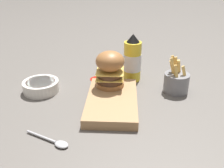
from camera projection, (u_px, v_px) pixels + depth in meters
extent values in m
plane|color=#5B5651|center=(96.00, 110.00, 0.88)|extent=(6.00, 6.00, 0.00)
cube|color=#A37A51|center=(112.00, 101.00, 0.91)|extent=(0.30, 0.17, 0.03)
cylinder|color=#9E6638|center=(110.00, 84.00, 0.98)|extent=(0.10, 0.10, 0.02)
cylinder|color=#4C3323|center=(110.00, 79.00, 0.97)|extent=(0.10, 0.10, 0.02)
cube|color=#EAC656|center=(110.00, 76.00, 0.96)|extent=(0.10, 0.10, 0.00)
cylinder|color=#4C3323|center=(110.00, 74.00, 0.96)|extent=(0.10, 0.10, 0.02)
cube|color=#EAC656|center=(110.00, 71.00, 0.95)|extent=(0.10, 0.10, 0.00)
ellipsoid|color=#9E6638|center=(110.00, 61.00, 0.94)|extent=(0.10, 0.10, 0.07)
cylinder|color=yellow|center=(132.00, 61.00, 1.07)|extent=(0.07, 0.07, 0.16)
cylinder|color=silver|center=(132.00, 62.00, 1.07)|extent=(0.07, 0.07, 0.07)
cone|color=black|center=(133.00, 38.00, 1.02)|extent=(0.05, 0.05, 0.03)
cylinder|color=slate|center=(176.00, 83.00, 0.99)|extent=(0.09, 0.09, 0.07)
cube|color=#E5B760|center=(174.00, 70.00, 0.96)|extent=(0.03, 0.04, 0.09)
cube|color=#E5B760|center=(177.00, 68.00, 0.99)|extent=(0.02, 0.02, 0.09)
cube|color=#E5B760|center=(184.00, 74.00, 0.96)|extent=(0.02, 0.03, 0.07)
cube|color=#E5B760|center=(175.00, 67.00, 0.99)|extent=(0.03, 0.03, 0.09)
cube|color=#E5B760|center=(176.00, 75.00, 0.95)|extent=(0.02, 0.02, 0.07)
cube|color=#E5B760|center=(173.00, 71.00, 0.98)|extent=(0.02, 0.03, 0.08)
cube|color=#E5B760|center=(179.00, 69.00, 0.99)|extent=(0.02, 0.02, 0.08)
cylinder|color=silver|center=(41.00, 86.00, 1.00)|extent=(0.14, 0.14, 0.04)
cylinder|color=#CC4C33|center=(40.00, 82.00, 0.99)|extent=(0.11, 0.11, 0.01)
cylinder|color=#B2B2B7|center=(41.00, 136.00, 0.75)|extent=(0.05, 0.10, 0.01)
ellipsoid|color=#B2B2B7|center=(61.00, 144.00, 0.72)|extent=(0.04, 0.05, 0.01)
cylinder|color=#B21E14|center=(97.00, 79.00, 1.10)|extent=(0.06, 0.06, 0.00)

